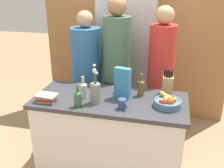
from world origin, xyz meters
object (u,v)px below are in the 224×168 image
object	(u,v)px
coffee_mug	(122,104)
flower_vase	(95,91)
cereal_box	(123,83)
bottle_vinegar	(141,87)
bottle_water	(83,89)
person_at_sink	(87,72)
book_stack	(47,98)
knife_block	(168,85)
person_in_red_tee	(161,73)
bottle_wine	(78,98)
bottle_oil	(122,82)
fruit_bowl	(167,102)
refrigerator	(128,61)
person_in_blue	(117,66)

from	to	relation	value
coffee_mug	flower_vase	bearing A→B (deg)	168.05
cereal_box	bottle_vinegar	bearing A→B (deg)	30.13
bottle_water	flower_vase	bearing A→B (deg)	-30.67
person_at_sink	book_stack	bearing A→B (deg)	-105.20
bottle_water	knife_block	bearing A→B (deg)	18.19
book_stack	person_in_red_tee	xyz separation A→B (m)	(1.02, 0.81, 0.06)
bottle_wine	person_at_sink	distance (m)	0.87
bottle_oil	bottle_vinegar	xyz separation A→B (m)	(0.20, -0.05, -0.01)
bottle_vinegar	person_in_red_tee	world-z (taller)	person_in_red_tee
coffee_mug	book_stack	world-z (taller)	coffee_mug
fruit_bowl	cereal_box	bearing A→B (deg)	168.53
refrigerator	fruit_bowl	xyz separation A→B (m)	(0.59, -1.21, 0.01)
bottle_water	person_at_sink	world-z (taller)	person_at_sink
refrigerator	cereal_box	bearing A→B (deg)	-82.32
book_stack	bottle_wine	size ratio (longest dim) A/B	0.97
flower_vase	person_in_blue	world-z (taller)	person_in_blue
bottle_vinegar	coffee_mug	bearing A→B (deg)	-111.27
cereal_box	person_in_blue	distance (m)	0.57
knife_block	cereal_box	bearing A→B (deg)	-156.21
knife_block	bottle_wine	world-z (taller)	knife_block
book_stack	bottle_water	distance (m)	0.36
knife_block	bottle_vinegar	world-z (taller)	knife_block
person_in_blue	bottle_wine	bearing A→B (deg)	-98.25
book_stack	person_in_blue	size ratio (longest dim) A/B	0.11
fruit_bowl	person_in_blue	world-z (taller)	person_in_blue
book_stack	bottle_water	bearing A→B (deg)	27.74
knife_block	bottle_vinegar	distance (m)	0.27
fruit_bowl	refrigerator	bearing A→B (deg)	115.85
flower_vase	person_at_sink	world-z (taller)	person_at_sink
coffee_mug	bottle_vinegar	bearing A→B (deg)	68.73
bottle_wine	bottle_water	size ratio (longest dim) A/B	0.95
flower_vase	person_in_blue	distance (m)	0.71
flower_vase	person_in_red_tee	xyz separation A→B (m)	(0.55, 0.73, -0.02)
refrigerator	person_in_red_tee	world-z (taller)	refrigerator
refrigerator	bottle_water	distance (m)	1.22
cereal_box	bottle_water	distance (m)	0.39
bottle_vinegar	flower_vase	bearing A→B (deg)	-146.46
book_stack	bottle_vinegar	size ratio (longest dim) A/B	0.87
flower_vase	cereal_box	distance (m)	0.28
refrigerator	coffee_mug	bearing A→B (deg)	-81.70
refrigerator	cereal_box	xyz separation A→B (m)	(0.15, -1.12, 0.12)
flower_vase	bottle_oil	bearing A→B (deg)	58.67
fruit_bowl	person_at_sink	bearing A→B (deg)	146.28
refrigerator	cereal_box	size ratio (longest dim) A/B	5.98
refrigerator	bottle_water	size ratio (longest dim) A/B	8.44
coffee_mug	bottle_wine	distance (m)	0.41
fruit_bowl	person_at_sink	world-z (taller)	person_at_sink
fruit_bowl	book_stack	distance (m)	1.13
bottle_oil	person_in_blue	xyz separation A→B (m)	(-0.14, 0.39, 0.03)
fruit_bowl	cereal_box	size ratio (longest dim) A/B	0.81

